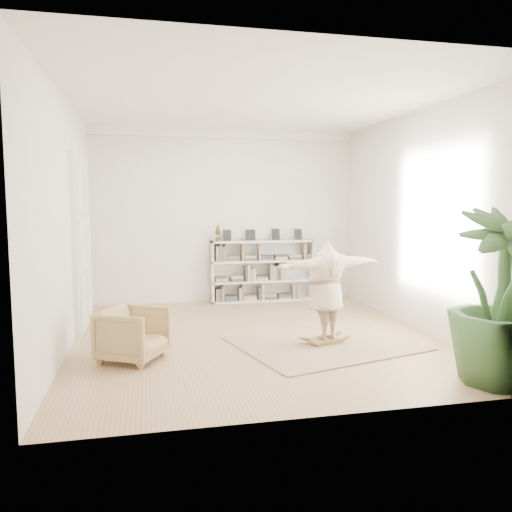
% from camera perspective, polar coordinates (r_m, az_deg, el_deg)
% --- Properties ---
extents(floor, '(6.00, 6.00, 0.00)m').
position_cam_1_polar(floor, '(7.89, 0.02, -9.23)').
color(floor, '#95794D').
rests_on(floor, ground).
extents(room_shell, '(6.00, 6.00, 6.00)m').
position_cam_1_polar(room_shell, '(10.61, -3.47, 13.77)').
color(room_shell, silver).
rests_on(room_shell, floor).
extents(doors, '(0.09, 1.78, 2.92)m').
position_cam_1_polar(doors, '(8.83, -19.27, 1.29)').
color(doors, white).
rests_on(doors, floor).
extents(bookshelf, '(2.20, 0.35, 1.64)m').
position_cam_1_polar(bookshelf, '(10.63, 0.70, -1.78)').
color(bookshelf, silver).
rests_on(bookshelf, floor).
extents(armchair, '(1.04, 1.03, 0.70)m').
position_cam_1_polar(armchair, '(6.87, -13.91, -8.69)').
color(armchair, tan).
rests_on(armchair, floor).
extents(rug, '(2.93, 2.58, 0.02)m').
position_cam_1_polar(rug, '(7.57, 7.89, -9.87)').
color(rug, tan).
rests_on(rug, floor).
extents(rocker_board, '(0.56, 0.42, 0.11)m').
position_cam_1_polar(rocker_board, '(7.56, 7.90, -9.45)').
color(rocker_board, brown).
rests_on(rocker_board, rug).
extents(person, '(1.83, 0.92, 1.44)m').
position_cam_1_polar(person, '(7.39, 7.98, -3.63)').
color(person, beige).
rests_on(person, rocker_board).
extents(houseplant, '(1.31, 1.31, 2.04)m').
position_cam_1_polar(houseplant, '(6.36, 26.13, -4.17)').
color(houseplant, '#34582C').
rests_on(houseplant, floor).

